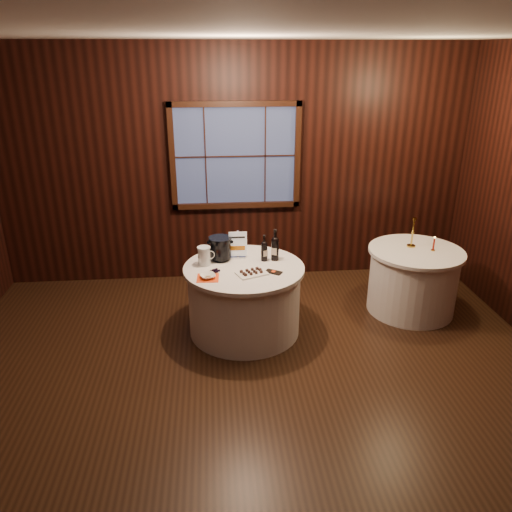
{
  "coord_description": "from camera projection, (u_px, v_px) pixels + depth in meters",
  "views": [
    {
      "loc": [
        -0.31,
        -3.81,
        2.88
      ],
      "look_at": [
        0.12,
        0.9,
        0.93
      ],
      "focal_mm": 35.0,
      "sensor_mm": 36.0,
      "label": 1
    }
  ],
  "objects": [
    {
      "name": "ground",
      "position": [
        252.0,
        386.0,
        4.63
      ],
      "size": [
        6.0,
        6.0,
        0.0
      ],
      "primitive_type": "plane",
      "color": "black",
      "rests_on": "ground"
    },
    {
      "name": "orange_napkin",
      "position": [
        208.0,
        278.0,
        4.99
      ],
      "size": [
        0.23,
        0.23,
        0.0
      ],
      "primitive_type": "cube",
      "rotation": [
        0.0,
        0.0,
        -0.05
      ],
      "color": "#E14012",
      "rests_on": "main_table"
    },
    {
      "name": "grape_bunch",
      "position": [
        216.0,
        271.0,
        5.09
      ],
      "size": [
        0.16,
        0.1,
        0.04
      ],
      "rotation": [
        0.0,
        0.0,
        0.41
      ],
      "color": "black",
      "rests_on": "main_table"
    },
    {
      "name": "main_table",
      "position": [
        244.0,
        299.0,
        5.4
      ],
      "size": [
        1.28,
        1.28,
        0.77
      ],
      "color": "white",
      "rests_on": "ground"
    },
    {
      "name": "side_table",
      "position": [
        413.0,
        280.0,
        5.84
      ],
      "size": [
        1.08,
        1.08,
        0.77
      ],
      "color": "white",
      "rests_on": "ground"
    },
    {
      "name": "chocolate_plate",
      "position": [
        252.0,
        273.0,
        5.07
      ],
      "size": [
        0.35,
        0.3,
        0.04
      ],
      "rotation": [
        0.0,
        0.0,
        0.37
      ],
      "color": "white",
      "rests_on": "main_table"
    },
    {
      "name": "red_candle",
      "position": [
        434.0,
        245.0,
        5.65
      ],
      "size": [
        0.05,
        0.05,
        0.17
      ],
      "color": "gold",
      "rests_on": "side_table"
    },
    {
      "name": "brass_candlestick",
      "position": [
        412.0,
        236.0,
        5.74
      ],
      "size": [
        0.1,
        0.1,
        0.35
      ],
      "color": "gold",
      "rests_on": "side_table"
    },
    {
      "name": "port_bottle_right",
      "position": [
        275.0,
        247.0,
        5.37
      ],
      "size": [
        0.08,
        0.1,
        0.35
      ],
      "rotation": [
        0.0,
        0.0,
        -0.4
      ],
      "color": "black",
      "rests_on": "main_table"
    },
    {
      "name": "sign_stand",
      "position": [
        238.0,
        249.0,
        5.43
      ],
      "size": [
        0.2,
        0.1,
        0.32
      ],
      "rotation": [
        0.0,
        0.0,
        -0.02
      ],
      "color": "silver",
      "rests_on": "main_table"
    },
    {
      "name": "back_wall",
      "position": [
        235.0,
        164.0,
        6.32
      ],
      "size": [
        6.0,
        0.1,
        3.0
      ],
      "color": "black",
      "rests_on": "ground"
    },
    {
      "name": "ice_bucket",
      "position": [
        220.0,
        248.0,
        5.38
      ],
      "size": [
        0.25,
        0.25,
        0.26
      ],
      "color": "black",
      "rests_on": "main_table"
    },
    {
      "name": "port_bottle_left",
      "position": [
        264.0,
        250.0,
        5.36
      ],
      "size": [
        0.07,
        0.08,
        0.29
      ],
      "rotation": [
        0.0,
        0.0,
        0.38
      ],
      "color": "black",
      "rests_on": "main_table"
    },
    {
      "name": "chocolate_box",
      "position": [
        274.0,
        272.0,
        5.11
      ],
      "size": [
        0.19,
        0.17,
        0.01
      ],
      "primitive_type": "cube",
      "rotation": [
        0.0,
        0.0,
        -0.59
      ],
      "color": "black",
      "rests_on": "main_table"
    },
    {
      "name": "glass_pitcher",
      "position": [
        204.0,
        256.0,
        5.26
      ],
      "size": [
        0.19,
        0.14,
        0.2
      ],
      "rotation": [
        0.0,
        0.0,
        0.17
      ],
      "color": "silver",
      "rests_on": "main_table"
    },
    {
      "name": "cracker_bowl",
      "position": [
        208.0,
        276.0,
        4.98
      ],
      "size": [
        0.19,
        0.19,
        0.04
      ],
      "primitive_type": "imported",
      "rotation": [
        0.0,
        0.0,
        0.28
      ],
      "color": "white",
      "rests_on": "orange_napkin"
    }
  ]
}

